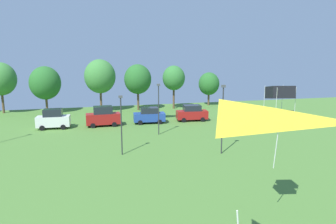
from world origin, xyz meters
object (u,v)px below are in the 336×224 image
object	(u,v)px
kite_flying_6	(279,105)
parked_car_leftmost	(53,119)
treeline_tree_1	(1,79)
light_post_0	(223,116)
light_post_3	(121,121)
treeline_tree_5	(174,78)
treeline_tree_2	(45,83)
parked_car_third_from_left	(149,115)
light_post_1	(159,106)
parked_car_rightmost_in_row	(192,113)
treeline_tree_6	(209,84)
kite_flying_4	(215,185)
treeline_tree_3	(100,76)
parked_car_second_from_left	(103,117)
treeline_tree_4	(138,79)

from	to	relation	value
kite_flying_6	parked_car_leftmost	bearing A→B (deg)	118.65
parked_car_leftmost	treeline_tree_1	xyz separation A→B (m)	(-9.21, 13.36, 4.32)
light_post_0	light_post_3	bearing A→B (deg)	167.70
treeline_tree_5	treeline_tree_2	bearing A→B (deg)	177.58
parked_car_third_from_left	treeline_tree_1	world-z (taller)	treeline_tree_1
treeline_tree_2	light_post_1	bearing A→B (deg)	-50.42
parked_car_rightmost_in_row	treeline_tree_5	distance (m)	11.48
light_post_1	light_post_3	xyz separation A→B (m)	(-4.97, -6.43, -0.20)
light_post_3	treeline_tree_6	distance (m)	31.68
light_post_3	kite_flying_6	bearing A→B (deg)	-63.22
parked_car_third_from_left	parked_car_rightmost_in_row	bearing A→B (deg)	4.99
light_post_3	kite_flying_4	bearing A→B (deg)	-88.58
parked_car_leftmost	light_post_1	bearing A→B (deg)	-23.73
treeline_tree_3	light_post_1	bearing A→B (deg)	-70.61
parked_car_third_from_left	treeline_tree_3	size ratio (longest dim) A/B	0.51
light_post_0	treeline_tree_2	distance (m)	32.48
parked_car_second_from_left	parked_car_rightmost_in_row	xyz separation A→B (m)	(12.50, 0.22, -0.16)
kite_flying_6	treeline_tree_4	distance (m)	37.26
treeline_tree_4	treeline_tree_5	distance (m)	6.36
kite_flying_4	parked_car_rightmost_in_row	xyz separation A→B (m)	(10.76, 33.32, -4.73)
light_post_1	treeline_tree_5	world-z (taller)	treeline_tree_5
kite_flying_4	light_post_3	bearing A→B (deg)	91.42
treeline_tree_3	treeline_tree_5	distance (m)	12.62
kite_flying_4	light_post_3	world-z (taller)	kite_flying_4
light_post_0	treeline_tree_1	world-z (taller)	treeline_tree_1
treeline_tree_1	treeline_tree_3	world-z (taller)	treeline_tree_3
treeline_tree_3	treeline_tree_6	xyz separation A→B (m)	(20.04, 1.62, -1.81)
parked_car_third_from_left	treeline_tree_4	world-z (taller)	treeline_tree_4
light_post_0	treeline_tree_2	xyz separation A→B (m)	(-19.02, 26.31, 1.23)
parked_car_third_from_left	light_post_0	xyz separation A→B (m)	(4.21, -14.70, 2.59)
light_post_0	treeline_tree_2	bearing A→B (deg)	125.87
treeline_tree_2	treeline_tree_1	bearing A→B (deg)	165.99
light_post_1	treeline_tree_4	bearing A→B (deg)	89.55
treeline_tree_1	treeline_tree_6	distance (m)	35.64
parked_car_rightmost_in_row	treeline_tree_1	xyz separation A→B (m)	(-27.97, 13.28, 4.43)
kite_flying_6	treeline_tree_1	world-z (taller)	treeline_tree_1
treeline_tree_1	treeline_tree_2	distance (m)	7.15
light_post_1	treeline_tree_4	size ratio (longest dim) A/B	0.77
parked_car_rightmost_in_row	treeline_tree_3	xyz separation A→B (m)	(-12.40, 11.05, 4.74)
treeline_tree_6	kite_flying_4	bearing A→B (deg)	-111.79
treeline_tree_3	parked_car_second_from_left	bearing A→B (deg)	-90.51
parked_car_leftmost	treeline_tree_1	distance (m)	16.80
treeline_tree_4	treeline_tree_3	bearing A→B (deg)	176.28
parked_car_leftmost	treeline_tree_3	size ratio (longest dim) A/B	0.48
treeline_tree_1	treeline_tree_5	xyz separation A→B (m)	(28.17, -2.62, -0.16)
light_post_0	treeline_tree_4	world-z (taller)	treeline_tree_4
treeline_tree_3	treeline_tree_4	size ratio (longest dim) A/B	1.11
parked_car_third_from_left	treeline_tree_2	xyz separation A→B (m)	(-14.81, 11.60, 3.82)
parked_car_rightmost_in_row	light_post_3	world-z (taller)	light_post_3
parked_car_second_from_left	treeline_tree_5	xyz separation A→B (m)	(12.70, 10.88, 4.11)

